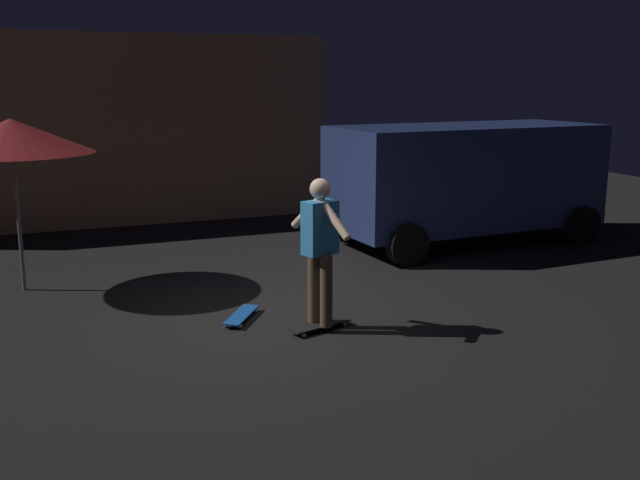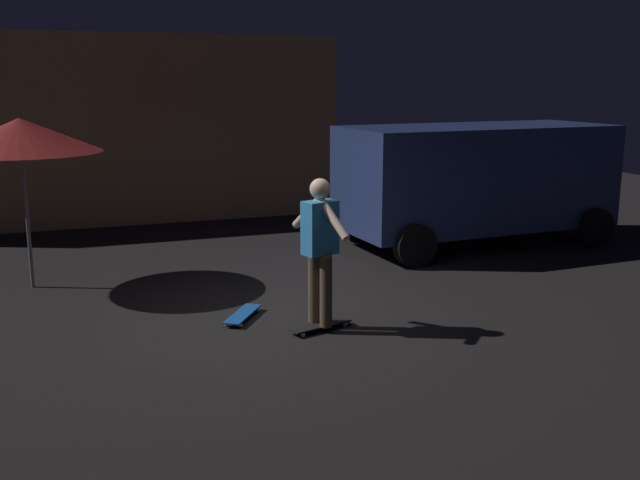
% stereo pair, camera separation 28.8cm
% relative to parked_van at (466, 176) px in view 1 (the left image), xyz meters
% --- Properties ---
extents(ground_plane, '(28.00, 28.00, 0.00)m').
position_rel_parked_van_xyz_m(ground_plane, '(-4.44, -2.75, -1.16)').
color(ground_plane, black).
extents(low_building, '(9.25, 3.03, 3.64)m').
position_rel_parked_van_xyz_m(low_building, '(-5.75, 5.22, 0.66)').
color(low_building, tan).
rests_on(low_building, ground_plane).
extents(parked_van, '(4.70, 2.42, 2.03)m').
position_rel_parked_van_xyz_m(parked_van, '(0.00, 0.00, 0.00)').
color(parked_van, navy).
rests_on(parked_van, ground_plane).
extents(patio_umbrella, '(2.10, 2.10, 2.30)m').
position_rel_parked_van_xyz_m(patio_umbrella, '(-7.15, -0.30, 0.91)').
color(patio_umbrella, slate).
rests_on(patio_umbrella, ground_plane).
extents(skateboard_ridden, '(0.80, 0.42, 0.07)m').
position_rel_parked_van_xyz_m(skateboard_ridden, '(-4.05, -3.31, -1.11)').
color(skateboard_ridden, black).
rests_on(skateboard_ridden, ground_plane).
extents(skateboard_spare, '(0.61, 0.75, 0.07)m').
position_rel_parked_van_xyz_m(skateboard_spare, '(-4.78, -2.62, -1.11)').
color(skateboard_spare, '#1959B2').
rests_on(skateboard_spare, ground_plane).
extents(skater, '(0.43, 0.96, 1.67)m').
position_rel_parked_van_xyz_m(skater, '(-4.05, -3.31, -0.12)').
color(skater, brown).
rests_on(skater, skateboard_ridden).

